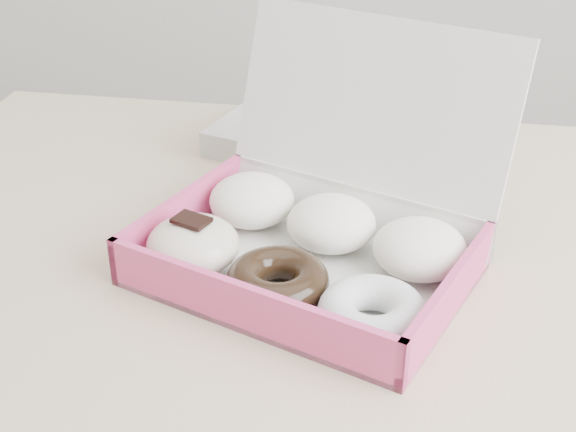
# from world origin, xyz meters

# --- Properties ---
(table) EXTENTS (1.20, 0.80, 0.75)m
(table) POSITION_xyz_m (0.00, 0.00, 0.67)
(table) COLOR tan
(table) RESTS_ON ground
(donut_box) EXTENTS (0.41, 0.40, 0.23)m
(donut_box) POSITION_xyz_m (-0.04, -0.03, 0.79)
(donut_box) COLOR silver
(donut_box) RESTS_ON table
(newspapers) EXTENTS (0.27, 0.24, 0.04)m
(newspapers) POSITION_xyz_m (-0.10, 0.26, 0.77)
(newspapers) COLOR silver
(newspapers) RESTS_ON table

